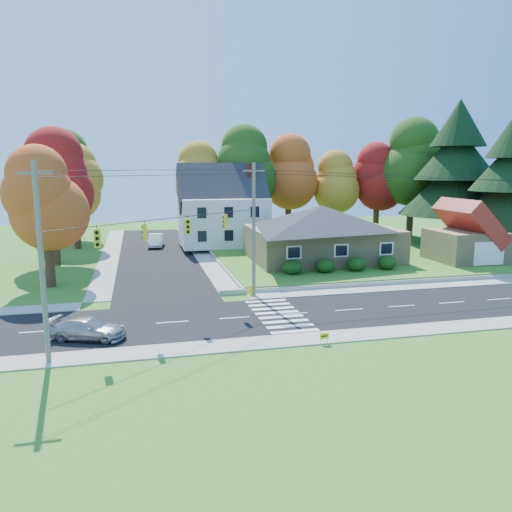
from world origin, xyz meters
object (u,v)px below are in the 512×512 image
at_px(ranch_house, 322,232).
at_px(white_car, 156,240).
at_px(fire_hydrant, 251,291).
at_px(silver_sedan, 88,329).

xyz_separation_m(ranch_house, white_car, (-15.85, 14.99, -2.46)).
bearing_deg(fire_hydrant, silver_sedan, -146.90).
bearing_deg(silver_sedan, white_car, 11.15).
height_order(ranch_house, white_car, ranch_house).
distance_m(ranch_house, fire_hydrant, 14.80).
height_order(ranch_house, silver_sedan, ranch_house).
distance_m(silver_sedan, white_car, 33.43).
relative_size(white_car, fire_hydrant, 5.31).
relative_size(ranch_house, silver_sedan, 3.43).
bearing_deg(ranch_house, white_car, 136.59).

